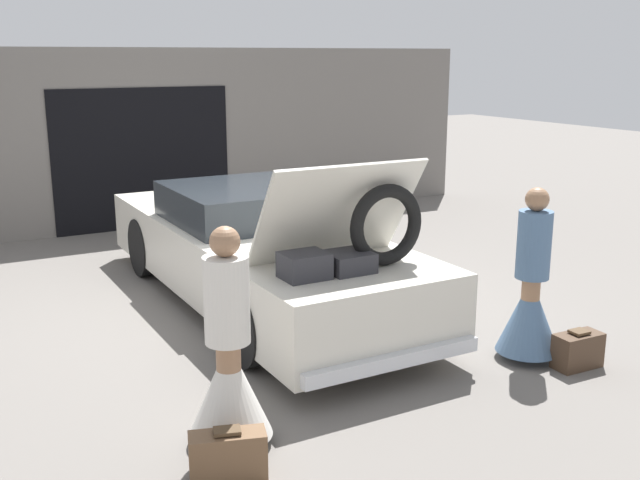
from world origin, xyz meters
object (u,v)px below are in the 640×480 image
at_px(suitcase_beside_left_person, 228,456).
at_px(suitcase_beside_right_person, 578,350).
at_px(person_left, 229,370).
at_px(person_right, 530,299).
at_px(car, 256,250).

height_order(suitcase_beside_left_person, suitcase_beside_right_person, suitcase_beside_left_person).
height_order(person_left, suitcase_beside_left_person, person_left).
bearing_deg(suitcase_beside_left_person, suitcase_beside_right_person, 2.95).
distance_m(suitcase_beside_left_person, suitcase_beside_right_person, 3.38).
relative_size(person_right, suitcase_beside_right_person, 3.57).
distance_m(car, suitcase_beside_left_person, 3.63).
distance_m(car, person_right, 3.04).
bearing_deg(car, person_left, -117.83).
distance_m(car, person_left, 3.16).
xyz_separation_m(person_right, suitcase_beside_left_person, (-3.13, -0.54, -0.40)).
relative_size(person_right, suitcase_beside_left_person, 2.95).
xyz_separation_m(person_left, suitcase_beside_right_person, (3.19, -0.24, -0.41)).
bearing_deg(suitcase_beside_left_person, person_right, 9.74).
relative_size(car, suitcase_beside_right_person, 12.12).
xyz_separation_m(person_left, suitcase_beside_left_person, (-0.19, -0.41, -0.40)).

